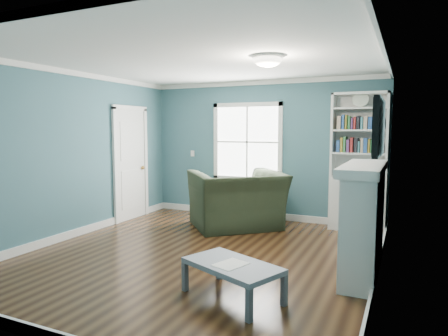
% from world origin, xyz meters
% --- Properties ---
extents(floor, '(5.00, 5.00, 0.00)m').
position_xyz_m(floor, '(0.00, 0.00, 0.00)').
color(floor, black).
rests_on(floor, ground).
extents(room_walls, '(5.00, 5.00, 5.00)m').
position_xyz_m(room_walls, '(0.00, 0.00, 1.58)').
color(room_walls, '#39626D').
rests_on(room_walls, ground).
extents(trim, '(4.50, 5.00, 2.60)m').
position_xyz_m(trim, '(0.00, 0.00, 1.24)').
color(trim, white).
rests_on(trim, ground).
extents(window, '(1.40, 0.06, 1.50)m').
position_xyz_m(window, '(-0.30, 2.49, 1.45)').
color(window, white).
rests_on(window, room_walls).
extents(bookshelf, '(0.90, 0.35, 2.31)m').
position_xyz_m(bookshelf, '(1.77, 2.30, 0.92)').
color(bookshelf, silver).
rests_on(bookshelf, ground).
extents(fireplace, '(0.44, 1.58, 1.30)m').
position_xyz_m(fireplace, '(2.08, 0.20, 0.64)').
color(fireplace, black).
rests_on(fireplace, ground).
extents(tv, '(0.06, 1.10, 0.65)m').
position_xyz_m(tv, '(2.20, 0.20, 1.72)').
color(tv, black).
rests_on(tv, fireplace).
extents(door, '(0.12, 0.98, 2.17)m').
position_xyz_m(door, '(-2.22, 1.40, 1.07)').
color(door, silver).
rests_on(door, ground).
extents(ceiling_fixture, '(0.38, 0.38, 0.15)m').
position_xyz_m(ceiling_fixture, '(0.90, 0.10, 2.55)').
color(ceiling_fixture, white).
rests_on(ceiling_fixture, room_walls).
extents(light_switch, '(0.08, 0.01, 0.12)m').
position_xyz_m(light_switch, '(-1.50, 2.48, 1.20)').
color(light_switch, white).
rests_on(light_switch, room_walls).
extents(recliner, '(1.75, 1.71, 1.30)m').
position_xyz_m(recliner, '(-0.14, 1.60, 0.65)').
color(recliner, black).
rests_on(recliner, ground).
extents(coffee_table, '(1.12, 0.88, 0.36)m').
position_xyz_m(coffee_table, '(0.95, -1.08, 0.31)').
color(coffee_table, '#474C56').
rests_on(coffee_table, ground).
extents(paper_sheet, '(0.34, 0.38, 0.00)m').
position_xyz_m(paper_sheet, '(0.94, -1.12, 0.36)').
color(paper_sheet, white).
rests_on(paper_sheet, coffee_table).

